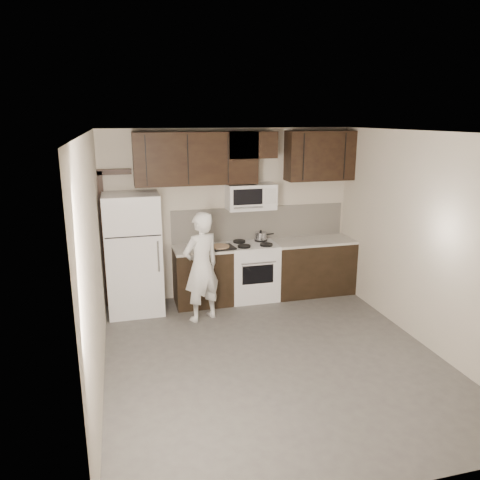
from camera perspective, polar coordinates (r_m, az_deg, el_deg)
name	(u,v)px	position (r m, az deg, el deg)	size (l,w,h in m)	color
floor	(272,357)	(5.95, 3.98, -14.02)	(4.50, 4.50, 0.00)	#514E4C
back_wall	(230,214)	(7.53, -1.29, 3.20)	(4.00, 4.00, 0.00)	beige
ceiling	(277,132)	(5.22, 4.52, 12.96)	(4.50, 4.50, 0.00)	white
counter_run	(270,270)	(7.63, 3.71, -3.62)	(2.95, 0.64, 0.91)	black
stove	(252,271)	(7.55, 1.52, -3.78)	(0.76, 0.66, 0.94)	white
backsplash	(259,223)	(7.68, 2.37, 2.12)	(2.90, 0.02, 0.54)	silver
upper_cabinets	(245,156)	(7.28, 0.61, 10.21)	(3.48, 0.35, 0.78)	black
microwave	(251,197)	(7.37, 1.33, 5.31)	(0.76, 0.42, 0.40)	white
refrigerator	(134,254)	(7.10, -12.85, -1.65)	(0.80, 0.76, 1.80)	white
door_trim	(106,228)	(7.32, -15.99, 1.47)	(0.50, 0.08, 2.12)	black
saucepan	(261,236)	(7.59, 2.55, 0.44)	(0.33, 0.19, 0.18)	silver
baking_tray	(220,248)	(7.17, -2.46, -0.94)	(0.43, 0.32, 0.02)	black
pizza	(220,246)	(7.16, -2.46, -0.78)	(0.29, 0.29, 0.02)	tan
person	(201,267)	(6.67, -4.73, -3.29)	(0.58, 0.38, 1.60)	white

